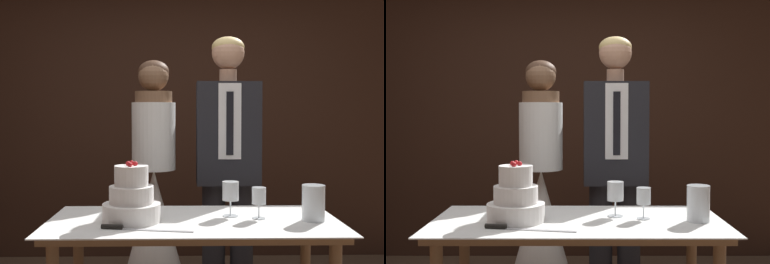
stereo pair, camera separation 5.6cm
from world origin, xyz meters
TOP-DOWN VIEW (x-y plane):
  - wall_back at (0.00, 2.19)m, footprint 4.92×0.12m
  - cake_table at (0.14, 0.07)m, footprint 1.42×0.70m
  - tiered_cake at (-0.16, 0.03)m, footprint 0.28×0.28m
  - cake_knife at (-0.15, -0.13)m, footprint 0.42×0.09m
  - wine_glass_near at (0.33, 0.14)m, footprint 0.08×0.08m
  - wine_glass_middle at (0.47, 0.09)m, footprint 0.07×0.07m
  - hurricane_candle at (0.73, 0.03)m, footprint 0.11×0.11m
  - bride at (-0.09, 0.82)m, footprint 0.54×0.54m
  - groom at (0.38, 0.82)m, footprint 0.40×0.25m

SIDE VIEW (x-z plane):
  - bride at x=-0.09m, z-range -0.23..1.44m
  - cake_table at x=0.14m, z-range 0.30..1.11m
  - cake_knife at x=-0.15m, z-range 0.80..0.83m
  - hurricane_candle at x=0.73m, z-range 0.80..0.98m
  - tiered_cake at x=-0.16m, z-range 0.77..1.06m
  - wine_glass_middle at x=0.47m, z-range 0.83..0.99m
  - wine_glass_near at x=0.33m, z-range 0.84..1.02m
  - groom at x=0.38m, z-range 0.11..1.93m
  - wall_back at x=0.00m, z-range 0.00..2.60m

